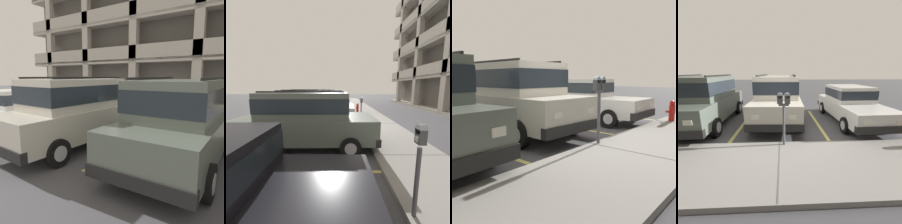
% 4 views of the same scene
% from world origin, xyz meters
% --- Properties ---
extents(ground_plane, '(80.00, 80.00, 0.10)m').
position_xyz_m(ground_plane, '(0.00, 0.00, -0.05)').
color(ground_plane, '#4C4C51').
extents(sidewalk, '(40.00, 2.20, 0.12)m').
position_xyz_m(sidewalk, '(0.00, 1.30, 0.06)').
color(sidewalk, gray).
rests_on(sidewalk, ground_plane).
extents(parking_stall_lines, '(12.75, 4.80, 0.01)m').
position_xyz_m(parking_stall_lines, '(1.58, -1.40, 0.00)').
color(parking_stall_lines, '#DBD16B').
rests_on(parking_stall_lines, ground_plane).
extents(silver_suv, '(2.14, 4.84, 2.03)m').
position_xyz_m(silver_suv, '(0.08, -2.46, 1.09)').
color(silver_suv, beige).
rests_on(silver_suv, ground_plane).
extents(red_sedan, '(1.95, 4.54, 1.54)m').
position_xyz_m(red_sedan, '(-3.10, -2.15, 0.82)').
color(red_sedan, silver).
rests_on(red_sedan, ground_plane).
extents(dark_hatchback, '(2.09, 4.82, 2.03)m').
position_xyz_m(dark_hatchback, '(3.11, -2.05, 1.09)').
color(dark_hatchback, '#5B665B').
rests_on(dark_hatchback, ground_plane).
extents(parking_meter_near, '(0.35, 0.12, 1.49)m').
position_xyz_m(parking_meter_near, '(-0.13, 0.35, 1.23)').
color(parking_meter_near, '#595B60').
rests_on(parking_meter_near, sidewalk).
extents(fire_hydrant, '(0.30, 0.30, 0.70)m').
position_xyz_m(fire_hydrant, '(-4.32, 0.65, 0.46)').
color(fire_hydrant, red).
rests_on(fire_hydrant, sidewalk).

